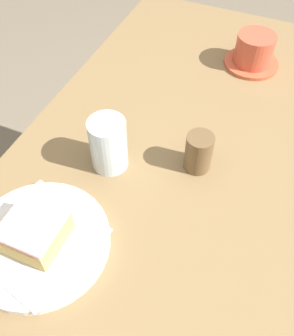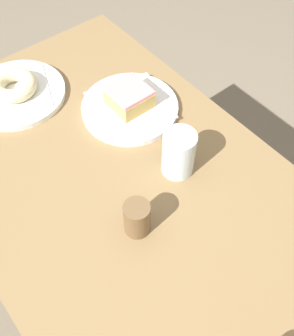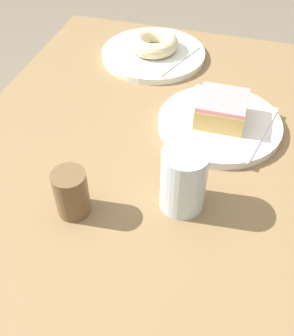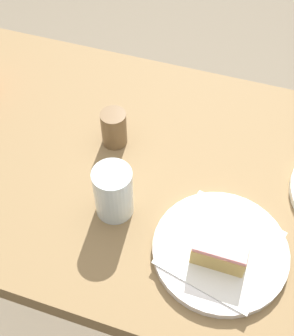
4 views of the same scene
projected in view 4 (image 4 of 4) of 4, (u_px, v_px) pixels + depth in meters
name	position (u px, v px, depth m)	size (l,w,h in m)	color
ground_plane	(128.00, 307.00, 1.48)	(6.00, 6.00, 0.00)	#786C58
table	(118.00, 197.00, 0.97)	(1.18, 0.61, 0.77)	olive
plate_glazed_square	(220.00, 250.00, 0.74)	(0.22, 0.22, 0.02)	white
napkin_glazed_square	(221.00, 248.00, 0.73)	(0.16, 0.16, 0.00)	white
donut_glazed_square	(223.00, 240.00, 0.71)	(0.08, 0.08, 0.05)	tan
water_glass	(113.00, 192.00, 0.76)	(0.07, 0.07, 0.10)	silver
sugar_jar	(114.00, 128.00, 0.87)	(0.05, 0.05, 0.07)	brown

